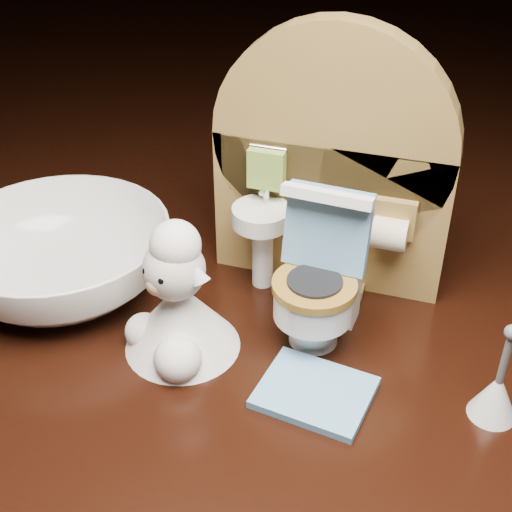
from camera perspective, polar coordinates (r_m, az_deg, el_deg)
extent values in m
cube|color=black|center=(0.41, 2.99, -12.43)|extent=(2.50, 2.50, 0.10)
cube|color=olive|center=(0.40, 5.86, 3.44)|extent=(0.13, 0.02, 0.09)
cylinder|color=olive|center=(0.38, 6.24, 9.03)|extent=(0.13, 0.02, 0.13)
cube|color=olive|center=(0.42, 5.54, -1.28)|extent=(0.05, 0.04, 0.01)
cylinder|color=white|center=(0.40, 0.53, 0.38)|extent=(0.01, 0.01, 0.04)
cylinder|color=white|center=(0.39, 0.42, 3.21)|extent=(0.03, 0.03, 0.01)
cylinder|color=silver|center=(0.39, 0.82, 5.13)|extent=(0.00, 0.00, 0.01)
cube|color=#7FA33C|center=(0.38, 0.84, 6.96)|extent=(0.02, 0.01, 0.02)
cube|color=olive|center=(0.38, 10.88, 2.97)|extent=(0.02, 0.01, 0.02)
cylinder|color=beige|center=(0.38, 10.65, 1.75)|extent=(0.02, 0.02, 0.02)
cylinder|color=white|center=(0.37, 4.65, -5.58)|extent=(0.03, 0.03, 0.02)
cylinder|color=white|center=(0.36, 4.63, -3.68)|extent=(0.04, 0.04, 0.02)
cylinder|color=olive|center=(0.35, 4.70, -2.39)|extent=(0.04, 0.04, 0.00)
cube|color=white|center=(0.38, 5.77, -1.71)|extent=(0.03, 0.02, 0.05)
cube|color=#6499C3|center=(0.35, 5.73, 2.17)|extent=(0.04, 0.02, 0.04)
cube|color=white|center=(0.34, 5.72, 4.78)|extent=(0.04, 0.01, 0.01)
cylinder|color=#89A53A|center=(0.36, 7.52, 2.07)|extent=(0.01, 0.01, 0.01)
cube|color=#6499C3|center=(0.35, 4.73, -10.82)|extent=(0.06, 0.05, 0.00)
cone|color=white|center=(0.35, 18.62, -10.49)|extent=(0.02, 0.02, 0.02)
cylinder|color=#59595B|center=(0.33, 19.32, -7.76)|extent=(0.00, 0.00, 0.03)
sphere|color=#59595B|center=(0.32, 19.82, -5.79)|extent=(0.01, 0.01, 0.01)
cone|color=white|center=(0.36, -6.04, -4.77)|extent=(0.06, 0.06, 0.04)
sphere|color=white|center=(0.35, -6.28, -8.19)|extent=(0.02, 0.02, 0.02)
sphere|color=white|center=(0.37, -8.94, -5.99)|extent=(0.02, 0.02, 0.02)
sphere|color=beige|center=(0.34, -6.58, -1.07)|extent=(0.03, 0.03, 0.03)
sphere|color=tan|center=(0.34, -7.90, -2.28)|extent=(0.01, 0.01, 0.01)
sphere|color=white|center=(0.34, -6.47, 0.86)|extent=(0.02, 0.02, 0.02)
cone|color=beige|center=(0.35, -7.92, 0.48)|extent=(0.02, 0.01, 0.01)
cone|color=beige|center=(0.33, -4.75, -1.30)|extent=(0.02, 0.01, 0.01)
sphere|color=black|center=(0.34, -8.78, -1.21)|extent=(0.00, 0.00, 0.00)
sphere|color=black|center=(0.33, -7.54, -1.95)|extent=(0.00, 0.00, 0.00)
imported|color=white|center=(0.42, -15.32, -0.10)|extent=(0.13, 0.13, 0.04)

